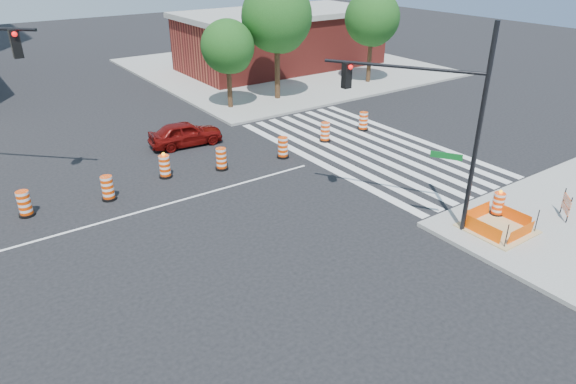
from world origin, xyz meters
name	(u,v)px	position (x,y,z in m)	size (l,w,h in m)	color
ground	(165,205)	(0.00, 0.00, 0.00)	(120.00, 120.00, 0.00)	black
sidewalk_ne	(281,67)	(18.00, 18.00, 0.07)	(22.00, 22.00, 0.15)	gray
crosswalk_east	(366,148)	(10.95, 0.00, 0.01)	(6.75, 13.50, 0.01)	silver
lane_centerline	(165,205)	(0.00, 0.00, 0.01)	(14.00, 0.12, 0.01)	silver
excavation_pit	(497,227)	(9.00, -9.00, 0.22)	(2.20, 2.20, 0.90)	tan
brick_storefront	(281,39)	(18.00, 18.00, 2.32)	(16.50, 8.50, 4.60)	maroon
red_coupe	(186,133)	(3.61, 5.72, 0.64)	(1.51, 3.75, 1.28)	#610A08
signal_pole_se	(434,109)	(7.16, -6.98, 4.46)	(3.00, 4.72, 7.25)	black
pit_drum	(498,205)	(9.92, -8.32, 0.59)	(0.53, 0.53, 1.05)	black
barricade	(566,204)	(11.80, -9.90, 0.72)	(0.67, 0.64, 1.04)	#F54205
tree_north_c	(228,50)	(8.70, 10.07, 3.68)	(3.27, 3.23, 5.49)	#382314
tree_north_d	(277,21)	(12.30, 10.09, 5.08)	(4.45, 4.45, 7.56)	#382314
tree_north_e	(372,21)	(20.33, 9.93, 4.45)	(3.90, 3.90, 6.63)	#382314
median_drum_2	(25,204)	(-4.71, 2.22, 0.48)	(0.60, 0.60, 1.02)	black
median_drum_3	(108,189)	(-1.66, 1.77, 0.48)	(0.60, 0.60, 1.02)	black
median_drum_4	(165,167)	(1.13, 2.54, 0.49)	(0.60, 0.60, 1.18)	black
median_drum_5	(221,160)	(3.61, 1.88, 0.48)	(0.60, 0.60, 1.02)	black
median_drum_6	(283,148)	(6.76, 1.45, 0.48)	(0.60, 0.60, 1.02)	black
median_drum_7	(325,133)	(9.87, 2.04, 0.48)	(0.60, 0.60, 1.02)	black
median_drum_8	(363,122)	(12.77, 2.24, 0.48)	(0.60, 0.60, 1.02)	black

